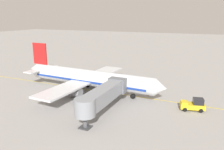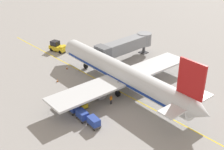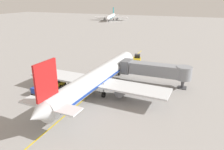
# 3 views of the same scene
# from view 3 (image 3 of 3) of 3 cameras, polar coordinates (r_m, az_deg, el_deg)

# --- Properties ---
(ground_plane) EXTENTS (400.00, 400.00, 0.00)m
(ground_plane) POSITION_cam_3_polar(r_m,az_deg,el_deg) (46.00, -4.97, -4.37)
(ground_plane) COLOR gray
(gate_lead_in_line) EXTENTS (0.24, 80.00, 0.01)m
(gate_lead_in_line) POSITION_cam_3_polar(r_m,az_deg,el_deg) (46.00, -4.97, -4.37)
(gate_lead_in_line) COLOR gold
(gate_lead_in_line) RESTS_ON ground
(parked_airliner) EXTENTS (30.23, 37.33, 10.63)m
(parked_airliner) POSITION_cam_3_polar(r_m,az_deg,el_deg) (44.48, -3.90, -0.77)
(parked_airliner) COLOR silver
(parked_airliner) RESTS_ON ground
(jet_bridge) EXTENTS (15.70, 3.50, 4.98)m
(jet_bridge) POSITION_cam_3_polar(r_m,az_deg,el_deg) (49.49, 11.32, 1.38)
(jet_bridge) COLOR gray
(jet_bridge) RESTS_ON ground
(pushback_tractor) EXTENTS (3.20, 4.80, 2.40)m
(pushback_tractor) POSITION_cam_3_polar(r_m,az_deg,el_deg) (65.91, 6.67, 4.16)
(pushback_tractor) COLOR gold
(pushback_tractor) RESTS_ON ground
(baggage_tug_lead) EXTENTS (1.48, 2.60, 1.62)m
(baggage_tug_lead) POSITION_cam_3_polar(r_m,az_deg,el_deg) (50.01, -13.39, -1.93)
(baggage_tug_lead) COLOR gold
(baggage_tug_lead) RESTS_ON ground
(baggage_cart_front) EXTENTS (1.53, 2.96, 1.58)m
(baggage_cart_front) POSITION_cam_3_polar(r_m,az_deg,el_deg) (52.77, -13.37, -0.49)
(baggage_cart_front) COLOR #4C4C51
(baggage_cart_front) RESTS_ON ground
(baggage_cart_second_in_train) EXTENTS (1.53, 2.96, 1.58)m
(baggage_cart_second_in_train) POSITION_cam_3_polar(r_m,az_deg,el_deg) (50.73, -15.45, -1.52)
(baggage_cart_second_in_train) COLOR #4C4C51
(baggage_cart_second_in_train) RESTS_ON ground
(baggage_cart_third_in_train) EXTENTS (1.53, 2.96, 1.58)m
(baggage_cart_third_in_train) POSITION_cam_3_polar(r_m,az_deg,el_deg) (48.87, -17.55, -2.57)
(baggage_cart_third_in_train) COLOR #4C4C51
(baggage_cart_third_in_train) RESTS_ON ground
(baggage_cart_tail_end) EXTENTS (1.53, 2.96, 1.58)m
(baggage_cart_tail_end) POSITION_cam_3_polar(r_m,az_deg,el_deg) (46.98, -19.32, -3.70)
(baggage_cart_tail_end) COLOR #4C4C51
(baggage_cart_tail_end) RESTS_ON ground
(ground_crew_wing_walker) EXTENTS (0.73, 0.27, 1.69)m
(ground_crew_wing_walker) POSITION_cam_3_polar(r_m,az_deg,el_deg) (45.51, -11.02, -3.65)
(ground_crew_wing_walker) COLOR #232328
(ground_crew_wing_walker) RESTS_ON ground
(safety_cone_nose_left) EXTENTS (0.36, 0.36, 0.59)m
(safety_cone_nose_left) POSITION_cam_3_polar(r_m,az_deg,el_deg) (57.29, -5.85, 0.90)
(safety_cone_nose_left) COLOR black
(safety_cone_nose_left) RESTS_ON ground
(safety_cone_nose_right) EXTENTS (0.36, 0.36, 0.59)m
(safety_cone_nose_right) POSITION_cam_3_polar(r_m,az_deg,el_deg) (58.38, -0.17, 1.37)
(safety_cone_nose_right) COLOR black
(safety_cone_nose_right) RESTS_ON ground
(distant_taxiing_airliner) EXTENTS (28.89, 35.18, 10.10)m
(distant_taxiing_airliner) POSITION_cam_3_polar(r_m,az_deg,el_deg) (190.97, -0.30, 15.19)
(distant_taxiing_airliner) COLOR silver
(distant_taxiing_airliner) RESTS_ON ground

